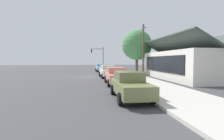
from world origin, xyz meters
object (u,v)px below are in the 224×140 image
Objects in this scene: shade_tree at (137,45)px; traffic_light_main at (98,55)px; car_silver at (105,69)px; car_skyblue at (101,68)px; car_ivory at (108,71)px; utility_pole_wooden at (143,49)px; car_coral at (116,76)px; fire_hydrant_red at (118,74)px; car_olive at (130,85)px.

shade_tree reaches higher than traffic_light_main.
traffic_light_main is at bearing -175.03° from car_silver.
car_skyblue and car_ivory have the same top height.
utility_pole_wooden is (3.94, 5.30, 3.11)m from car_silver.
car_ivory is 0.96× the size of car_coral.
utility_pole_wooden is at bearing 21.15° from traffic_light_main.
car_skyblue is 18.22m from car_coral.
fire_hydrant_red is at bearing 169.16° from car_coral.
car_skyblue is at bearing -172.96° from fire_hydrant_red.
shade_tree is (-12.09, 5.43, 3.96)m from car_coral.
car_skyblue is at bearing -178.97° from car_coral.
car_coral is at bearing -11.66° from fire_hydrant_red.
utility_pole_wooden is (-14.82, 5.59, 3.11)m from car_olive.
car_olive is at bearing 2.12° from car_silver.
car_skyblue is at bearing -150.68° from utility_pole_wooden.
shade_tree is at bearing 163.18° from car_olive.
car_olive is 6.48× the size of fire_hydrant_red.
traffic_light_main is at bearing -178.45° from car_coral.
shade_tree is at bearing 133.97° from car_ivory.
traffic_light_main is (-29.45, -0.07, 2.68)m from car_olive.
traffic_light_main is at bearing -179.57° from car_olive.
car_coral is at bearing -1.16° from car_ivory.
car_olive is at bearing 0.14° from traffic_light_main.
traffic_light_main reaches higher than car_skyblue.
car_olive is at bearing -3.26° from car_skyblue.
car_skyblue is at bearing 179.93° from car_olive.
car_coral is at bearing -24.19° from shade_tree.
shade_tree is (-18.36, 5.65, 3.96)m from car_olive.
car_ivory is at bearing -44.18° from shade_tree.
utility_pole_wooden is at bearing 109.50° from car_ivory.
car_silver is 1.06× the size of car_olive.
car_olive is 19.61m from shade_tree.
traffic_light_main is 16.91m from fire_hydrant_red.
car_olive is 0.88× the size of traffic_light_main.
car_skyblue is 9.14m from shade_tree.
car_silver reaches higher than fire_hydrant_red.
car_skyblue is 0.90× the size of traffic_light_main.
car_coral is at bearing 2.70° from car_silver.
utility_pole_wooden is at bearing 148.70° from car_coral.
car_silver is 18.76m from car_olive.
car_ivory is at bearing -82.26° from fire_hydrant_red.
car_ivory is 6.42m from car_coral.
car_coral is 1.05× the size of car_olive.
car_silver is at bearing -126.64° from utility_pole_wooden.
fire_hydrant_red is (-12.89, 1.59, -0.32)m from car_olive.
shade_tree reaches higher than car_ivory.
shade_tree is 12.55m from traffic_light_main.
car_skyblue is 5.74m from car_silver.
shade_tree is at bearing 38.96° from car_skyblue.
traffic_light_main reaches higher than car_coral.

